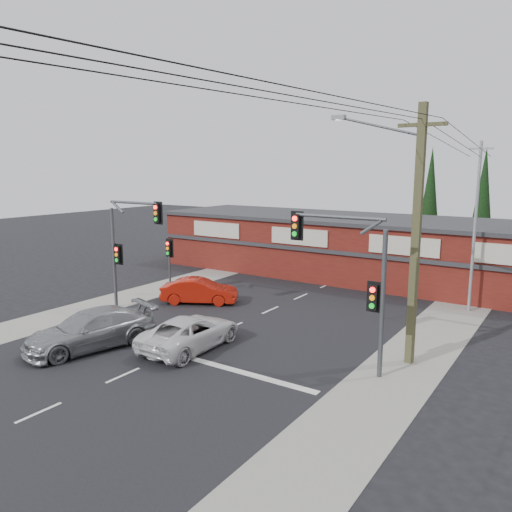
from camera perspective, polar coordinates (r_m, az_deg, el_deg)
The scene contains 18 objects.
ground at distance 22.52m, azimuth -6.84°, elevation -9.86°, with size 120.00×120.00×0.00m, color black.
road_strip at distance 26.31m, azimuth 0.28°, elevation -6.81°, with size 14.00×70.00×0.01m, color black.
verge_left at distance 31.62m, azimuth -12.73°, elevation -4.15°, with size 3.00×70.00×0.02m, color gray.
verge_right at distance 23.00m, azimuth 18.54°, elevation -9.87°, with size 3.00×70.00×0.02m, color gray.
stop_line at distance 19.40m, azimuth -1.70°, elevation -13.11°, with size 6.50×0.35×0.01m, color silver.
white_suv at distance 21.78m, azimuth -7.51°, elevation -8.63°, with size 2.32×5.03×1.40m, color silver.
silver_suv at distance 22.70m, azimuth -18.38°, elevation -7.99°, with size 2.27×5.58×1.62m, color #949799.
red_sedan at distance 28.69m, azimuth -6.49°, elevation -3.98°, with size 1.50×4.30×1.42m, color #B1180A.
lane_dashes at distance 22.00m, azimuth -8.10°, elevation -10.34°, with size 0.12×36.13×0.01m.
shop_building at distance 36.61m, azimuth 9.34°, elevation 1.29°, with size 27.30×8.40×4.22m.
conifer_near at distance 41.39m, azimuth 19.27°, elevation 6.53°, with size 1.80×1.80×9.25m.
conifer_far at distance 42.63m, azimuth 24.53°, elevation 6.28°, with size 1.80×1.80×9.25m.
traffic_mast_left at distance 27.38m, azimuth -14.57°, elevation 1.95°, with size 3.77×0.27×5.97m.
traffic_mast_right at distance 18.77m, azimuth 11.14°, elevation -1.50°, with size 3.96×0.27×5.97m.
pedestal_signal at distance 30.91m, azimuth -9.89°, elevation 0.17°, with size 0.55×0.27×3.38m.
utility_pole at distance 19.91m, azimuth 17.49°, elevation 3.11°, with size 4.38×0.59×10.00m.
steel_pole at distance 28.59m, azimuth 23.76°, elevation 3.32°, with size 1.20×0.16×9.00m.
power_lines at distance 14.64m, azimuth 12.44°, elevation 15.28°, with size 2.01×29.00×1.22m.
Camera 1 is at (13.84, -16.02, 7.67)m, focal length 35.00 mm.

